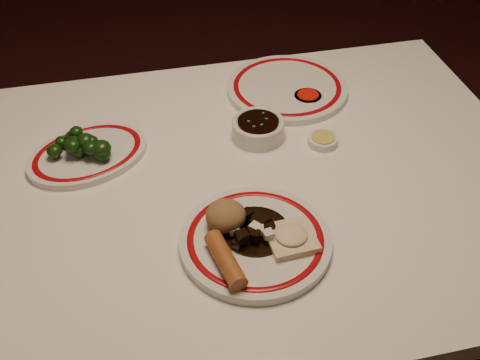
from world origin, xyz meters
name	(u,v)px	position (x,y,z in m)	size (l,w,h in m)	color
dining_table	(244,213)	(0.00, 0.00, 0.66)	(1.20, 0.90, 0.75)	white
main_plate	(255,241)	(-0.02, -0.17, 0.76)	(0.35, 0.35, 0.02)	silver
rice_mound	(226,216)	(-0.07, -0.13, 0.79)	(0.07, 0.07, 0.05)	olive
spring_roll	(225,260)	(-0.09, -0.23, 0.78)	(0.03, 0.03, 0.12)	#A35C28
fried_wonton	(291,237)	(0.04, -0.20, 0.78)	(0.09, 0.09, 0.02)	beige
stirfry_heap	(256,228)	(-0.02, -0.16, 0.78)	(0.12, 0.12, 0.03)	black
broccoli_plate	(88,154)	(-0.30, 0.14, 0.76)	(0.30, 0.29, 0.02)	silver
broccoli_pile	(82,145)	(-0.31, 0.13, 0.79)	(0.13, 0.10, 0.05)	#23471C
soy_bowl	(258,129)	(0.06, 0.13, 0.77)	(0.11, 0.11, 0.04)	silver
sweet_sour_dish	(308,98)	(0.21, 0.24, 0.76)	(0.06, 0.06, 0.02)	silver
mustard_dish	(323,140)	(0.19, 0.08, 0.76)	(0.06, 0.06, 0.02)	silver
far_plate	(287,88)	(0.17, 0.29, 0.76)	(0.33, 0.33, 0.02)	silver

